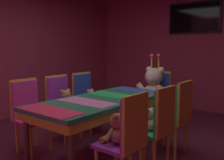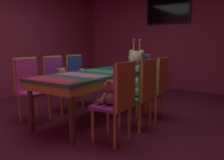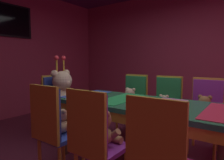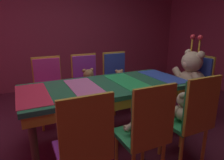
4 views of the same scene
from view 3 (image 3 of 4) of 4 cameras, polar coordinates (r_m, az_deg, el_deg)
wall_back at (r=4.75m, az=-28.62°, el=7.03°), size 5.20×0.12×2.80m
wall_right at (r=4.80m, az=22.95°, el=7.24°), size 0.12×6.40×2.80m
banquet_table at (r=2.40m, az=8.27°, el=-8.17°), size 0.90×2.02×0.75m
chair_left_0 at (r=1.47m, az=13.10°, el=-19.62°), size 0.42×0.41×0.98m
chair_left_1 at (r=1.74m, az=-5.72°, el=-15.38°), size 0.42×0.41×0.98m
teddy_left_1 at (r=1.85m, az=-2.62°, el=-14.04°), size 0.27×0.35×0.33m
chair_left_2 at (r=2.12m, az=-16.96°, el=-11.74°), size 0.42×0.41×0.98m
teddy_left_2 at (r=2.22m, az=-13.97°, el=-11.63°), size 0.21×0.28×0.26m
chair_right_0 at (r=3.02m, az=25.34°, el=-6.90°), size 0.42×0.41×0.98m
teddy_right_0 at (r=2.88m, az=24.81°, el=-7.53°), size 0.26×0.33×0.31m
chair_right_1 at (r=3.19m, az=15.37°, el=-5.94°), size 0.42×0.41×0.98m
teddy_right_1 at (r=3.06m, az=14.42°, el=-6.87°), size 0.21×0.28×0.26m
chair_right_2 at (r=3.40m, az=6.33°, el=-5.05°), size 0.42×0.41×0.98m
teddy_right_2 at (r=3.28m, az=5.07°, el=-5.45°), size 0.26×0.34×0.32m
throne_chair at (r=3.39m, az=-15.66°, el=-5.25°), size 0.41×0.42×0.98m
king_teddy_bear at (r=3.25m, az=-13.87°, el=-3.36°), size 0.65×0.51×0.84m
wall_tv at (r=4.74m, az=-28.48°, el=14.96°), size 1.16×0.06×0.67m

